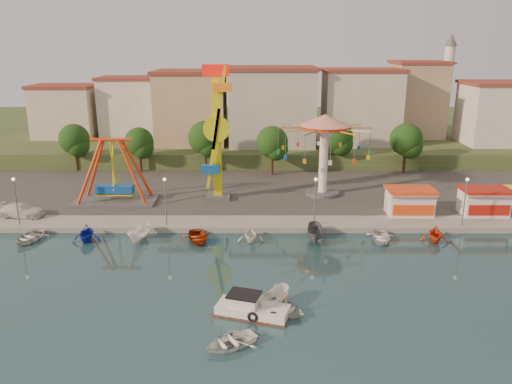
{
  "coord_description": "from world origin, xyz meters",
  "views": [
    {
      "loc": [
        1.78,
        -37.77,
        19.54
      ],
      "look_at": [
        1.68,
        14.0,
        4.0
      ],
      "focal_mm": 35.0,
      "sensor_mm": 36.0,
      "label": 1
    }
  ],
  "objects_px": {
    "cabin_motorboat": "(251,309)",
    "skiff": "(274,299)",
    "rowboat_a": "(284,308)",
    "wave_swinger": "(324,137)",
    "kamikaze_tower": "(218,136)",
    "pirate_ship_ride": "(114,172)",
    "van": "(21,210)"
  },
  "relations": [
    {
      "from": "van",
      "to": "skiff",
      "type": "bearing_deg",
      "value": -117.38
    },
    {
      "from": "skiff",
      "to": "van",
      "type": "xyz_separation_m",
      "value": [
        -28.04,
        19.22,
        0.62
      ]
    },
    {
      "from": "wave_swinger",
      "to": "cabin_motorboat",
      "type": "bearing_deg",
      "value": -107.12
    },
    {
      "from": "wave_swinger",
      "to": "skiff",
      "type": "bearing_deg",
      "value": -104.44
    },
    {
      "from": "skiff",
      "to": "wave_swinger",
      "type": "bearing_deg",
      "value": 108.97
    },
    {
      "from": "kamikaze_tower",
      "to": "skiff",
      "type": "bearing_deg",
      "value": -76.79
    },
    {
      "from": "kamikaze_tower",
      "to": "skiff",
      "type": "height_order",
      "value": "kamikaze_tower"
    },
    {
      "from": "pirate_ship_ride",
      "to": "kamikaze_tower",
      "type": "height_order",
      "value": "kamikaze_tower"
    },
    {
      "from": "pirate_ship_ride",
      "to": "rowboat_a",
      "type": "xyz_separation_m",
      "value": [
        19.53,
        -25.45,
        -4.02
      ]
    },
    {
      "from": "cabin_motorboat",
      "to": "kamikaze_tower",
      "type": "bearing_deg",
      "value": 115.83
    },
    {
      "from": "cabin_motorboat",
      "to": "van",
      "type": "xyz_separation_m",
      "value": [
        -26.29,
        20.31,
        0.85
      ]
    },
    {
      "from": "pirate_ship_ride",
      "to": "wave_swinger",
      "type": "height_order",
      "value": "wave_swinger"
    },
    {
      "from": "wave_swinger",
      "to": "van",
      "type": "xyz_separation_m",
      "value": [
        -35.22,
        -8.68,
        -6.84
      ]
    },
    {
      "from": "wave_swinger",
      "to": "rowboat_a",
      "type": "bearing_deg",
      "value": -102.72
    },
    {
      "from": "cabin_motorboat",
      "to": "rowboat_a",
      "type": "bearing_deg",
      "value": 26.43
    },
    {
      "from": "kamikaze_tower",
      "to": "wave_swinger",
      "type": "distance_m",
      "value": 13.43
    },
    {
      "from": "skiff",
      "to": "kamikaze_tower",
      "type": "bearing_deg",
      "value": 136.62
    },
    {
      "from": "cabin_motorboat",
      "to": "skiff",
      "type": "height_order",
      "value": "cabin_motorboat"
    },
    {
      "from": "rowboat_a",
      "to": "van",
      "type": "xyz_separation_m",
      "value": [
        -28.78,
        19.88,
        0.97
      ]
    },
    {
      "from": "kamikaze_tower",
      "to": "rowboat_a",
      "type": "xyz_separation_m",
      "value": [
        6.84,
        -26.67,
        -8.23
      ]
    },
    {
      "from": "pirate_ship_ride",
      "to": "kamikaze_tower",
      "type": "relative_size",
      "value": 0.61
    },
    {
      "from": "pirate_ship_ride",
      "to": "cabin_motorboat",
      "type": "distance_m",
      "value": 31.23
    },
    {
      "from": "kamikaze_tower",
      "to": "skiff",
      "type": "relative_size",
      "value": 4.37
    },
    {
      "from": "kamikaze_tower",
      "to": "rowboat_a",
      "type": "distance_m",
      "value": 28.73
    },
    {
      "from": "rowboat_a",
      "to": "pirate_ship_ride",
      "type": "bearing_deg",
      "value": 78.09
    },
    {
      "from": "cabin_motorboat",
      "to": "skiff",
      "type": "bearing_deg",
      "value": 48.68
    },
    {
      "from": "skiff",
      "to": "cabin_motorboat",
      "type": "bearing_deg",
      "value": -114.6
    },
    {
      "from": "pirate_ship_ride",
      "to": "kamikaze_tower",
      "type": "xyz_separation_m",
      "value": [
        12.69,
        1.22,
        4.21
      ]
    },
    {
      "from": "pirate_ship_ride",
      "to": "wave_swinger",
      "type": "distance_m",
      "value": 26.43
    },
    {
      "from": "rowboat_a",
      "to": "van",
      "type": "height_order",
      "value": "van"
    },
    {
      "from": "wave_swinger",
      "to": "cabin_motorboat",
      "type": "distance_m",
      "value": 31.29
    },
    {
      "from": "kamikaze_tower",
      "to": "wave_swinger",
      "type": "height_order",
      "value": "kamikaze_tower"
    }
  ]
}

